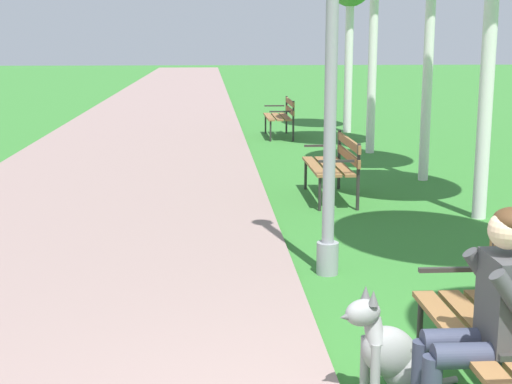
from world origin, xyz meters
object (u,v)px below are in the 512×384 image
(person_seated_on_near_bench, at_px, (486,311))
(lamp_post_near, at_px, (332,47))
(park_bench_far, at_px, (282,114))
(park_bench_mid, at_px, (335,162))
(dog_grey, at_px, (396,355))
(park_bench_near, at_px, (507,325))

(person_seated_on_near_bench, relative_size, lamp_post_near, 0.32)
(park_bench_far, bearing_deg, person_seated_on_near_bench, -90.57)
(park_bench_mid, distance_m, dog_grey, 5.69)
(park_bench_mid, relative_size, lamp_post_near, 0.38)
(park_bench_mid, bearing_deg, lamp_post_near, -100.60)
(park_bench_near, xyz_separation_m, person_seated_on_near_bench, (-0.21, -0.20, 0.17))
(park_bench_mid, xyz_separation_m, dog_grey, (-0.58, -5.65, -0.25))
(park_bench_mid, bearing_deg, park_bench_far, 90.66)
(dog_grey, xyz_separation_m, lamp_post_near, (-0.03, 2.40, 1.79))
(park_bench_near, bearing_deg, lamp_post_near, 103.33)
(park_bench_far, bearing_deg, park_bench_mid, -89.34)
(dog_grey, bearing_deg, park_bench_near, -18.89)
(lamp_post_near, bearing_deg, dog_grey, -89.22)
(lamp_post_near, bearing_deg, park_bench_far, 86.87)
(person_seated_on_near_bench, distance_m, dog_grey, 0.69)
(person_seated_on_near_bench, bearing_deg, park_bench_near, 44.31)
(park_bench_mid, xyz_separation_m, person_seated_on_near_bench, (-0.20, -6.06, 0.17))
(person_seated_on_near_bench, bearing_deg, park_bench_far, 89.43)
(park_bench_far, relative_size, lamp_post_near, 0.38)
(dog_grey, bearing_deg, lamp_post_near, 90.78)
(park_bench_far, distance_m, dog_grey, 12.19)
(park_bench_near, height_order, park_bench_far, same)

